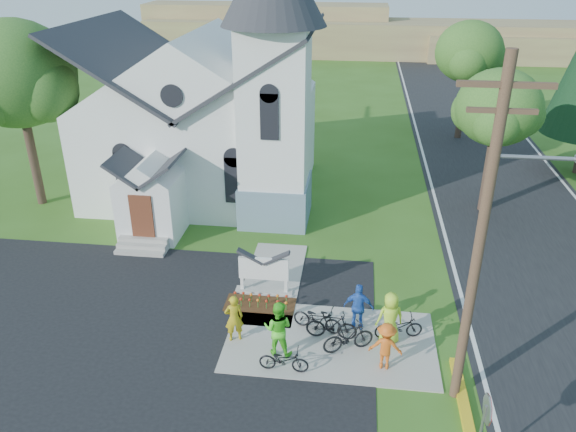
# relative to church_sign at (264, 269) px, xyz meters

# --- Properties ---
(ground) EXTENTS (120.00, 120.00, 0.00)m
(ground) POSITION_rel_church_sign_xyz_m (1.20, -3.20, -1.03)
(ground) COLOR #365E1A
(ground) RESTS_ON ground
(parking_lot) EXTENTS (20.00, 16.00, 0.02)m
(parking_lot) POSITION_rel_church_sign_xyz_m (-5.80, -5.20, -1.02)
(parking_lot) COLOR black
(parking_lot) RESTS_ON ground
(road) EXTENTS (8.00, 90.00, 0.02)m
(road) POSITION_rel_church_sign_xyz_m (11.20, 11.80, -1.02)
(road) COLOR black
(road) RESTS_ON ground
(sidewalk) EXTENTS (7.00, 4.00, 0.05)m
(sidewalk) POSITION_rel_church_sign_xyz_m (2.70, -2.70, -1.00)
(sidewalk) COLOR #A9A499
(sidewalk) RESTS_ON ground
(church) EXTENTS (12.35, 12.00, 13.00)m
(church) POSITION_rel_church_sign_xyz_m (-4.28, 9.28, 4.22)
(church) COLOR white
(church) RESTS_ON ground
(church_sign) EXTENTS (2.20, 0.40, 1.70)m
(church_sign) POSITION_rel_church_sign_xyz_m (0.00, 0.00, 0.00)
(church_sign) COLOR #A9A499
(church_sign) RESTS_ON ground
(flower_bed) EXTENTS (2.60, 1.10, 0.07)m
(flower_bed) POSITION_rel_church_sign_xyz_m (0.00, -0.90, -0.99)
(flower_bed) COLOR #351D0E
(flower_bed) RESTS_ON ground
(utility_pole) EXTENTS (3.45, 0.28, 10.00)m
(utility_pole) POSITION_rel_church_sign_xyz_m (6.56, -4.70, 4.38)
(utility_pole) COLOR #442C22
(utility_pole) RESTS_ON ground
(stop_sign) EXTENTS (0.11, 0.76, 2.48)m
(stop_sign) POSITION_rel_church_sign_xyz_m (6.63, -7.40, 0.75)
(stop_sign) COLOR gray
(stop_sign) RESTS_ON ground
(tree_lot_corner) EXTENTS (5.60, 5.60, 9.15)m
(tree_lot_corner) POSITION_rel_church_sign_xyz_m (-12.80, 6.80, 5.58)
(tree_lot_corner) COLOR #3B2820
(tree_lot_corner) RESTS_ON ground
(tree_road_near) EXTENTS (4.00, 4.00, 7.05)m
(tree_road_near) POSITION_rel_church_sign_xyz_m (9.70, 8.80, 4.18)
(tree_road_near) COLOR #3B2820
(tree_road_near) RESTS_ON ground
(tree_road_mid) EXTENTS (4.40, 4.40, 7.80)m
(tree_road_mid) POSITION_rel_church_sign_xyz_m (10.20, 20.80, 4.75)
(tree_road_mid) COLOR #3B2820
(tree_road_mid) RESTS_ON ground
(distant_hills) EXTENTS (61.00, 10.00, 5.60)m
(distant_hills) POSITION_rel_church_sign_xyz_m (4.56, 53.13, 1.15)
(distant_hills) COLOR olive
(distant_hills) RESTS_ON ground
(cyclist_0) EXTENTS (0.74, 0.62, 1.72)m
(cyclist_0) POSITION_rel_church_sign_xyz_m (-0.50, -3.01, -0.12)
(cyclist_0) COLOR #B89D15
(cyclist_0) RESTS_ON sidewalk
(bike_0) EXTENTS (1.58, 0.59, 0.82)m
(bike_0) POSITION_rel_church_sign_xyz_m (1.34, -4.34, -0.57)
(bike_0) COLOR black
(bike_0) RESTS_ON sidewalk
(cyclist_1) EXTENTS (1.01, 0.83, 1.94)m
(cyclist_1) POSITION_rel_church_sign_xyz_m (1.05, -3.53, -0.01)
(cyclist_1) COLOR #4DDA28
(cyclist_1) RESTS_ON sidewalk
(bike_1) EXTENTS (1.80, 1.15, 1.05)m
(bike_1) POSITION_rel_church_sign_xyz_m (3.30, -3.11, -0.45)
(bike_1) COLOR black
(bike_1) RESTS_ON sidewalk
(cyclist_2) EXTENTS (1.07, 0.53, 1.75)m
(cyclist_2) POSITION_rel_church_sign_xyz_m (3.59, -1.88, -0.10)
(cyclist_2) COLOR blue
(cyclist_2) RESTS_ON sidewalk
(bike_2) EXTENTS (1.84, 1.04, 0.91)m
(bike_2) POSITION_rel_church_sign_xyz_m (2.22, -2.13, -0.52)
(bike_2) COLOR black
(bike_2) RESTS_ON sidewalk
(cyclist_3) EXTENTS (1.09, 0.68, 1.62)m
(cyclist_3) POSITION_rel_church_sign_xyz_m (4.46, -3.77, -0.17)
(cyclist_3) COLOR #D95B18
(cyclist_3) RESTS_ON sidewalk
(bike_3) EXTENTS (1.74, 0.54, 1.04)m
(bike_3) POSITION_rel_church_sign_xyz_m (2.72, -2.55, -0.46)
(bike_3) COLOR black
(bike_3) RESTS_ON sidewalk
(cyclist_4) EXTENTS (1.05, 0.83, 1.87)m
(cyclist_4) POSITION_rel_church_sign_xyz_m (4.62, -2.47, -0.04)
(cyclist_4) COLOR #B0E62B
(cyclist_4) RESTS_ON sidewalk
(bike_4) EXTENTS (1.73, 0.92, 0.86)m
(bike_4) POSITION_rel_church_sign_xyz_m (4.96, -2.22, -0.55)
(bike_4) COLOR black
(bike_4) RESTS_ON sidewalk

